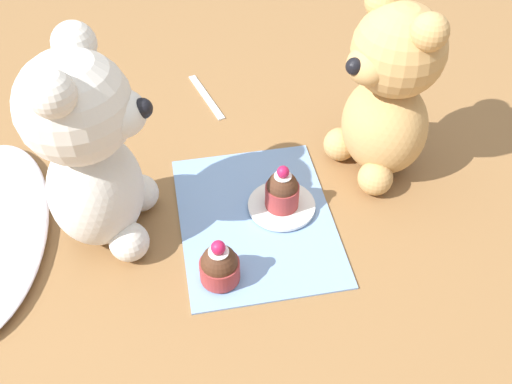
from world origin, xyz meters
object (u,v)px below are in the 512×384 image
saucer_plate (282,205)px  teaspoon (206,96)px  teddy_bear_cream (89,150)px  teddy_bear_tan (388,93)px  cupcake_near_cream_bear (219,265)px  cupcake_near_tan_bear (282,190)px

saucer_plate → teaspoon: 0.29m
teddy_bear_cream → teddy_bear_tan: (0.06, -0.40, -0.01)m
teddy_bear_tan → saucer_plate: size_ratio=2.86×
teddy_bear_cream → cupcake_near_cream_bear: 0.21m
teddy_bear_cream → cupcake_near_tan_bear: bearing=-80.0°
teddy_bear_tan → cupcake_near_tan_bear: (-0.07, 0.16, -0.10)m
teddy_bear_tan → teaspoon: teddy_bear_tan is taller
teddy_bear_tan → cupcake_near_cream_bear: size_ratio=4.00×
teaspoon → teddy_bear_cream: bearing=133.4°
teddy_bear_cream → teaspoon: bearing=-19.7°
cupcake_near_cream_bear → cupcake_near_tan_bear: 0.15m
cupcake_near_tan_bear → saucer_plate: bearing=90.0°
teddy_bear_tan → cupcake_near_tan_bear: size_ratio=3.82×
teddy_bear_cream → saucer_plate: size_ratio=3.02×
cupcake_near_cream_bear → cupcake_near_tan_bear: cupcake_near_tan_bear is taller
teddy_bear_cream → cupcake_near_cream_bear: (-0.11, -0.14, -0.11)m
teddy_bear_tan → saucer_plate: teddy_bear_tan is taller
teddy_bear_tan → teaspoon: 0.35m
teddy_bear_tan → saucer_plate: (-0.07, 0.16, -0.13)m
cupcake_near_tan_bear → teaspoon: size_ratio=0.52×
saucer_plate → teddy_bear_tan: bearing=-67.7°
cupcake_near_tan_bear → teaspoon: (0.28, 0.07, -0.04)m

